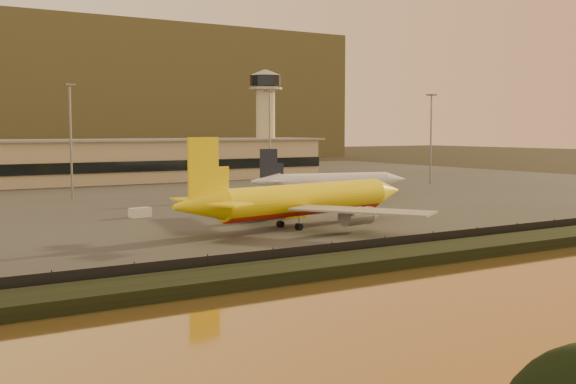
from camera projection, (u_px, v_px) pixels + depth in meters
name	position (u px, v px, depth m)	size (l,w,h in m)	color
ground	(312.00, 244.00, 98.24)	(900.00, 900.00, 0.00)	black
embankment	(394.00, 258.00, 83.86)	(320.00, 7.00, 1.40)	black
tarmac	(96.00, 192.00, 178.23)	(320.00, 220.00, 0.20)	#2D2D2D
perimeter_fence	(372.00, 248.00, 87.18)	(300.00, 0.05, 2.20)	black
terminal_building	(8.00, 164.00, 195.69)	(202.00, 25.00, 12.60)	#C9B68B
control_tower	(266.00, 112.00, 243.94)	(11.20, 11.20, 35.50)	#C9B68B
apron_light_masts	(184.00, 129.00, 168.02)	(152.20, 12.20, 25.40)	slate
dhl_cargo_jet	(302.00, 200.00, 113.52)	(47.89, 46.31, 14.34)	yellow
white_narrowbody_jet	(331.00, 182.00, 166.91)	(38.27, 36.71, 11.08)	silver
gse_vehicle_yellow	(294.00, 212.00, 126.53)	(3.99, 1.80, 1.80)	yellow
gse_vehicle_white	(140.00, 212.00, 126.81)	(3.77, 1.70, 1.70)	silver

